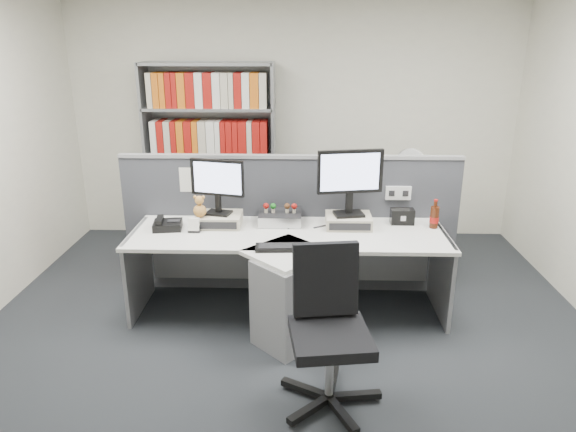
{
  "coord_description": "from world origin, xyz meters",
  "views": [
    {
      "loc": [
        0.11,
        -3.2,
        2.24
      ],
      "look_at": [
        0.0,
        0.65,
        0.92
      ],
      "focal_mm": 32.61,
      "sensor_mm": 36.0,
      "label": 1
    }
  ],
  "objects_px": {
    "desk_phone": "(167,225)",
    "speaker": "(402,216)",
    "monitor_right": "(350,177)",
    "cola_bottle": "(434,217)",
    "desk_fan": "(410,166)",
    "monitor_left": "(217,182)",
    "mouse": "(343,244)",
    "filing_cabinet": "(406,227)",
    "desk_calendar": "(194,226)",
    "desktop_pc": "(280,217)",
    "desk": "(288,273)",
    "shelving_unit": "(211,158)",
    "keyboard": "(283,247)",
    "office_chair": "(328,324)"
  },
  "relations": [
    {
      "from": "desk_phone",
      "to": "speaker",
      "type": "relative_size",
      "value": 1.31
    },
    {
      "from": "monitor_right",
      "to": "cola_bottle",
      "type": "xyz_separation_m",
      "value": [
        0.72,
        -0.01,
        -0.34
      ]
    },
    {
      "from": "desk_fan",
      "to": "desk_phone",
      "type": "bearing_deg",
      "value": -153.21
    },
    {
      "from": "monitor_left",
      "to": "desk_phone",
      "type": "height_order",
      "value": "monitor_left"
    },
    {
      "from": "mouse",
      "to": "desk_phone",
      "type": "distance_m",
      "value": 1.48
    },
    {
      "from": "monitor_left",
      "to": "filing_cabinet",
      "type": "height_order",
      "value": "monitor_left"
    },
    {
      "from": "monitor_right",
      "to": "desk_calendar",
      "type": "bearing_deg",
      "value": -172.38
    },
    {
      "from": "desk_phone",
      "to": "cola_bottle",
      "type": "height_order",
      "value": "cola_bottle"
    },
    {
      "from": "desktop_pc",
      "to": "desk_phone",
      "type": "height_order",
      "value": "desk_phone"
    },
    {
      "from": "desk",
      "to": "monitor_left",
      "type": "relative_size",
      "value": 5.53
    },
    {
      "from": "shelving_unit",
      "to": "filing_cabinet",
      "type": "distance_m",
      "value": 2.24
    },
    {
      "from": "desk_phone",
      "to": "desk_fan",
      "type": "xyz_separation_m",
      "value": [
        2.22,
        1.12,
        0.25
      ]
    },
    {
      "from": "keyboard",
      "to": "speaker",
      "type": "relative_size",
      "value": 2.16
    },
    {
      "from": "desk_calendar",
      "to": "office_chair",
      "type": "relative_size",
      "value": 0.12
    },
    {
      "from": "desk",
      "to": "speaker",
      "type": "xyz_separation_m",
      "value": [
        0.97,
        0.47,
        0.33
      ]
    },
    {
      "from": "mouse",
      "to": "speaker",
      "type": "xyz_separation_m",
      "value": [
        0.55,
        0.54,
        0.05
      ]
    },
    {
      "from": "desk",
      "to": "mouse",
      "type": "height_order",
      "value": "mouse"
    },
    {
      "from": "desktop_pc",
      "to": "cola_bottle",
      "type": "xyz_separation_m",
      "value": [
        1.3,
        -0.09,
        0.04
      ]
    },
    {
      "from": "mouse",
      "to": "desktop_pc",
      "type": "bearing_deg",
      "value": 133.06
    },
    {
      "from": "desk_phone",
      "to": "shelving_unit",
      "type": "relative_size",
      "value": 0.13
    },
    {
      "from": "desktop_pc",
      "to": "desk_fan",
      "type": "relative_size",
      "value": 0.74
    },
    {
      "from": "desk_phone",
      "to": "filing_cabinet",
      "type": "xyz_separation_m",
      "value": [
        2.22,
        1.12,
        -0.41
      ]
    },
    {
      "from": "cola_bottle",
      "to": "shelving_unit",
      "type": "xyz_separation_m",
      "value": [
        -2.12,
        1.48,
        0.16
      ]
    },
    {
      "from": "desk",
      "to": "desk_phone",
      "type": "height_order",
      "value": "desk_phone"
    },
    {
      "from": "desktop_pc",
      "to": "speaker",
      "type": "relative_size",
      "value": 1.84
    },
    {
      "from": "mouse",
      "to": "shelving_unit",
      "type": "xyz_separation_m",
      "value": [
        -1.32,
        1.92,
        0.24
      ]
    },
    {
      "from": "monitor_left",
      "to": "keyboard",
      "type": "relative_size",
      "value": 1.11
    },
    {
      "from": "desktop_pc",
      "to": "desk_calendar",
      "type": "height_order",
      "value": "desk_calendar"
    },
    {
      "from": "cola_bottle",
      "to": "office_chair",
      "type": "relative_size",
      "value": 0.25
    },
    {
      "from": "keyboard",
      "to": "shelving_unit",
      "type": "relative_size",
      "value": 0.21
    },
    {
      "from": "desktop_pc",
      "to": "office_chair",
      "type": "relative_size",
      "value": 0.36
    },
    {
      "from": "desk",
      "to": "office_chair",
      "type": "xyz_separation_m",
      "value": [
        0.28,
        -0.91,
        0.08
      ]
    },
    {
      "from": "desk",
      "to": "keyboard",
      "type": "relative_size",
      "value": 6.12
    },
    {
      "from": "monitor_right",
      "to": "cola_bottle",
      "type": "height_order",
      "value": "monitor_right"
    },
    {
      "from": "keyboard",
      "to": "office_chair",
      "type": "relative_size",
      "value": 0.42
    },
    {
      "from": "monitor_right",
      "to": "mouse",
      "type": "relative_size",
      "value": 5.61
    },
    {
      "from": "monitor_left",
      "to": "speaker",
      "type": "distance_m",
      "value": 1.6
    },
    {
      "from": "shelving_unit",
      "to": "office_chair",
      "type": "height_order",
      "value": "shelving_unit"
    },
    {
      "from": "desk_calendar",
      "to": "shelving_unit",
      "type": "xyz_separation_m",
      "value": [
        -0.12,
        1.64,
        0.2
      ]
    },
    {
      "from": "desk_calendar",
      "to": "cola_bottle",
      "type": "relative_size",
      "value": 0.48
    },
    {
      "from": "monitor_right",
      "to": "desk_phone",
      "type": "bearing_deg",
      "value": -176.07
    },
    {
      "from": "desk",
      "to": "desktop_pc",
      "type": "distance_m",
      "value": 0.56
    },
    {
      "from": "cola_bottle",
      "to": "desk_fan",
      "type": "xyz_separation_m",
      "value": [
        -0.02,
        1.03,
        0.19
      ]
    },
    {
      "from": "monitor_right",
      "to": "filing_cabinet",
      "type": "xyz_separation_m",
      "value": [
        0.7,
        1.02,
        -0.8
      ]
    },
    {
      "from": "shelving_unit",
      "to": "office_chair",
      "type": "distance_m",
      "value": 3.03
    },
    {
      "from": "keyboard",
      "to": "office_chair",
      "type": "height_order",
      "value": "office_chair"
    },
    {
      "from": "filing_cabinet",
      "to": "cola_bottle",
      "type": "bearing_deg",
      "value": -89.01
    },
    {
      "from": "monitor_left",
      "to": "keyboard",
      "type": "xyz_separation_m",
      "value": [
        0.57,
        -0.52,
        -0.37
      ]
    },
    {
      "from": "cola_bottle",
      "to": "desk",
      "type": "bearing_deg",
      "value": -162.96
    },
    {
      "from": "desk_phone",
      "to": "desktop_pc",
      "type": "bearing_deg",
      "value": 10.95
    }
  ]
}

